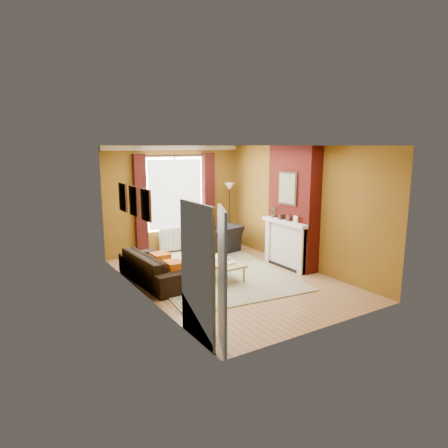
{
  "coord_description": "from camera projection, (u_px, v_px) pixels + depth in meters",
  "views": [
    {
      "loc": [
        -4.41,
        -6.86,
        2.8
      ],
      "look_at": [
        0.0,
        0.25,
        1.15
      ],
      "focal_mm": 32.0,
      "sensor_mm": 36.0,
      "label": 1
    }
  ],
  "objects": [
    {
      "name": "ground",
      "position": [
        230.0,
        278.0,
        8.55
      ],
      "size": [
        5.5,
        5.5,
        0.0
      ],
      "primitive_type": "plane",
      "color": "olive",
      "rests_on": "ground"
    },
    {
      "name": "room_walls",
      "position": [
        248.0,
        210.0,
        8.84
      ],
      "size": [
        3.82,
        5.54,
        2.83
      ],
      "color": "brown",
      "rests_on": "ground"
    },
    {
      "name": "striped_rug",
      "position": [
        214.0,
        272.0,
        8.94
      ],
      "size": [
        3.21,
        4.16,
        0.02
      ],
      "rotation": [
        0.0,
        0.0,
        -0.11
      ],
      "color": "#365B95",
      "rests_on": "ground"
    },
    {
      "name": "sofa",
      "position": [
        156.0,
        267.0,
        8.3
      ],
      "size": [
        0.93,
        2.16,
        0.62
      ],
      "primitive_type": "imported",
      "rotation": [
        0.0,
        0.0,
        1.62
      ],
      "color": "black",
      "rests_on": "ground"
    },
    {
      "name": "armchair",
      "position": [
        218.0,
        239.0,
        10.57
      ],
      "size": [
        1.27,
        1.16,
        0.72
      ],
      "primitive_type": "imported",
      "rotation": [
        0.0,
        0.0,
        3.33
      ],
      "color": "black",
      "rests_on": "ground"
    },
    {
      "name": "coffee_table",
      "position": [
        221.0,
        263.0,
        8.48
      ],
      "size": [
        0.63,
        1.18,
        0.38
      ],
      "rotation": [
        0.0,
        0.0,
        0.05
      ],
      "color": "tan",
      "rests_on": "ground"
    },
    {
      "name": "wicker_stool",
      "position": [
        205.0,
        242.0,
        10.88
      ],
      "size": [
        0.35,
        0.35,
        0.42
      ],
      "rotation": [
        0.0,
        0.0,
        -0.05
      ],
      "color": "#9E7644",
      "rests_on": "ground"
    },
    {
      "name": "floor_lamp",
      "position": [
        229.0,
        196.0,
        11.05
      ],
      "size": [
        0.29,
        0.29,
        1.79
      ],
      "rotation": [
        0.0,
        0.0,
        0.11
      ],
      "color": "black",
      "rests_on": "ground"
    },
    {
      "name": "book_a",
      "position": [
        224.0,
        263.0,
        8.29
      ],
      "size": [
        0.24,
        0.3,
        0.03
      ],
      "primitive_type": "imported",
      "rotation": [
        0.0,
        0.0,
        0.08
      ],
      "color": "#999999",
      "rests_on": "coffee_table"
    },
    {
      "name": "book_b",
      "position": [
        214.0,
        257.0,
        8.71
      ],
      "size": [
        0.29,
        0.35,
        0.02
      ],
      "primitive_type": "imported",
      "rotation": [
        0.0,
        0.0,
        -0.26
      ],
      "color": "#999999",
      "rests_on": "coffee_table"
    },
    {
      "name": "mug",
      "position": [
        229.0,
        259.0,
        8.45
      ],
      "size": [
        0.13,
        0.13,
        0.09
      ],
      "primitive_type": "imported",
      "rotation": [
        0.0,
        0.0,
        0.45
      ],
      "color": "#999999",
      "rests_on": "coffee_table"
    },
    {
      "name": "tv_remote",
      "position": [
        212.0,
        262.0,
        8.4
      ],
      "size": [
        0.08,
        0.18,
        0.02
      ],
      "rotation": [
        0.0,
        0.0,
        -0.14
      ],
      "color": "#27272A",
      "rests_on": "coffee_table"
    }
  ]
}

